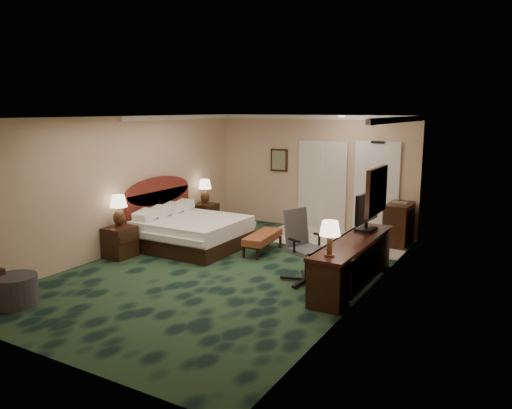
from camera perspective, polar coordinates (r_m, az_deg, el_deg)
The scene contains 25 objects.
floor at distance 9.04m, azimuth -3.20°, elevation -7.43°, with size 5.00×7.50×0.00m, color black.
ceiling at distance 8.59m, azimuth -3.40°, elevation 9.94°, with size 5.00×7.50×0.00m, color silver.
wall_back at distance 11.99m, azimuth 6.56°, elevation 3.68°, with size 5.00×0.00×2.70m, color tan.
wall_front at distance 6.01m, azimuth -23.29°, elevation -4.36°, with size 5.00×0.00×2.70m, color tan.
wall_left at distance 10.28m, azimuth -15.05°, elevation 2.18°, with size 0.00×7.50×2.70m, color tan.
wall_right at distance 7.66m, azimuth 12.57°, elevation -0.59°, with size 0.00×7.50×2.70m, color tan.
crown_molding at distance 8.59m, azimuth -3.39°, elevation 9.60°, with size 5.00×7.50×0.10m, color silver, non-canonical shape.
tile_patch at distance 11.14m, azimuth 8.92°, elevation -3.99°, with size 3.20×1.70×0.01m, color beige.
headboard at distance 11.07m, azimuth -11.03°, elevation -0.46°, with size 0.12×2.00×1.40m, color #49110F, non-canonical shape.
entry_door at distance 11.49m, azimuth 13.58°, elevation 1.61°, with size 1.02×0.06×2.18m, color silver.
closet_doors at distance 11.90m, azimuth 7.56°, elevation 2.14°, with size 1.20×0.06×2.10m, color #B8B8B7.
wall_art at distance 12.31m, azimuth 2.65°, elevation 5.09°, with size 0.45×0.06×0.55m, color #556B5C.
wall_mirror at distance 8.20m, azimuth 13.62°, elevation 1.53°, with size 0.05×0.95×0.75m, color white.
bed at distance 10.42m, azimuth -7.24°, elevation -3.26°, with size 1.95×1.81×0.62m, color white.
nightstand_near at distance 10.04m, azimuth -15.28°, elevation -4.17°, with size 0.48×0.55×0.60m, color black.
nightstand_far at distance 12.16m, azimuth -5.76°, elevation -1.27°, with size 0.47×0.53×0.58m, color black.
lamp_near at distance 9.96m, azimuth -15.40°, elevation -0.70°, with size 0.33×0.33×0.62m, color #321B10, non-canonical shape.
lamp_far at distance 12.07m, azimuth -5.85°, elevation 1.47°, with size 0.31×0.31×0.59m, color #321B10, non-canonical shape.
bed_bench at distance 10.00m, azimuth 0.77°, elevation -4.44°, with size 0.40×1.16×0.39m, color maroon.
ottoman at distance 8.20m, azimuth -25.78°, elevation -8.84°, with size 0.63×0.63×0.45m, color #2A2A2F.
desk at distance 8.31m, azimuth 11.00°, elevation -6.54°, with size 0.57×2.64×0.76m, color black.
tv at distance 8.80m, azimuth 12.54°, elevation -0.80°, with size 0.07×0.86×0.67m, color black.
desk_lamp at distance 7.19m, azimuth 8.43°, elevation -3.86°, with size 0.30×0.30×0.53m, color #321B10, non-canonical shape.
desk_chair at distance 8.27m, azimuth 5.84°, elevation -4.86°, with size 0.70×0.66×1.21m, color #42414B, non-canonical shape.
minibar at distance 10.94m, azimuth 16.00°, elevation -2.18°, with size 0.47×0.85×0.89m, color black.
Camera 1 is at (4.71, -7.18, 2.84)m, focal length 35.00 mm.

